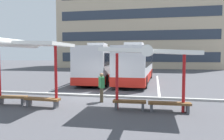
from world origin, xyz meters
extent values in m
plane|color=#47474C|center=(0.00, 0.00, 0.00)|extent=(160.00, 160.00, 0.00)
cube|color=#C6B293|center=(0.00, 34.39, 9.98)|extent=(31.84, 14.01, 19.95)
cube|color=#2D3847|center=(0.00, 27.35, 2.19)|extent=(29.29, 0.08, 1.76)
cube|color=#2D3847|center=(0.00, 27.35, 6.19)|extent=(29.29, 0.08, 1.76)
cube|color=#2D3847|center=(0.00, 27.35, 10.18)|extent=(29.29, 0.08, 1.76)
cube|color=silver|center=(-1.86, 8.32, 1.78)|extent=(3.30, 11.68, 3.01)
cube|color=red|center=(-1.86, 8.32, 0.58)|extent=(3.34, 11.72, 0.61)
cube|color=black|center=(-1.86, 8.32, 2.23)|extent=(3.26, 10.76, 1.00)
cube|color=black|center=(-2.26, 14.04, 2.14)|extent=(2.19, 0.23, 1.81)
cube|color=silver|center=(-1.76, 6.88, 3.46)|extent=(1.65, 2.30, 0.36)
cylinder|color=black|center=(-3.30, 12.40, 0.50)|extent=(0.37, 1.02, 1.00)
cylinder|color=black|center=(-1.01, 12.56, 0.50)|extent=(0.37, 1.02, 1.00)
cylinder|color=black|center=(-2.71, 4.09, 0.50)|extent=(0.37, 1.02, 1.00)
cylinder|color=black|center=(-0.42, 4.25, 0.50)|extent=(0.37, 1.02, 1.00)
cube|color=silver|center=(1.76, 7.69, 1.77)|extent=(2.87, 10.75, 2.99)
cube|color=red|center=(1.76, 7.69, 0.62)|extent=(2.92, 10.79, 0.70)
cube|color=black|center=(1.76, 7.69, 2.18)|extent=(2.88, 9.90, 1.07)
cube|color=black|center=(1.94, 12.99, 2.13)|extent=(2.21, 0.16, 1.80)
cube|color=silver|center=(1.71, 6.36, 3.45)|extent=(1.58, 2.25, 0.36)
cylinder|color=black|center=(0.73, 11.46, 0.50)|extent=(0.33, 1.01, 1.00)
cylinder|color=black|center=(3.04, 11.38, 0.50)|extent=(0.33, 1.01, 1.00)
cylinder|color=black|center=(0.48, 4.00, 0.50)|extent=(0.33, 1.01, 1.00)
cylinder|color=black|center=(2.79, 3.92, 0.50)|extent=(0.33, 1.01, 1.00)
cube|color=white|center=(-3.80, 7.06, 0.00)|extent=(0.16, 14.00, 0.01)
cube|color=white|center=(0.00, 7.06, 0.00)|extent=(0.16, 14.00, 0.01)
cube|color=white|center=(3.80, 7.06, 0.00)|extent=(0.16, 14.00, 0.01)
cylinder|color=red|center=(-1.24, -2.83, 1.53)|extent=(0.14, 0.14, 3.06)
cube|color=white|center=(-2.82, -2.83, 3.14)|extent=(4.17, 2.58, 0.29)
cylinder|color=white|center=(-2.82, -3.97, 3.11)|extent=(0.36, 4.17, 0.36)
cube|color=brown|center=(-3.72, -2.79, 0.40)|extent=(1.55, 0.59, 0.10)
cube|color=#4C4C51|center=(-4.33, -2.86, 0.17)|extent=(0.16, 0.35, 0.35)
cube|color=#4C4C51|center=(-3.12, -2.72, 0.17)|extent=(0.16, 0.35, 0.35)
cube|color=brown|center=(-1.92, -2.96, 0.40)|extent=(1.81, 0.50, 0.10)
cube|color=#4C4C51|center=(-2.67, -2.92, 0.17)|extent=(0.14, 0.34, 0.35)
cube|color=#4C4C51|center=(-1.18, -2.99, 0.17)|extent=(0.14, 0.34, 0.35)
cylinder|color=red|center=(1.74, -2.58, 1.32)|extent=(0.14, 0.14, 2.65)
cylinder|color=red|center=(4.76, -2.58, 1.32)|extent=(0.14, 0.14, 2.65)
cube|color=white|center=(3.25, -2.58, 2.73)|extent=(4.02, 3.03, 0.32)
cylinder|color=white|center=(3.25, -3.94, 2.70)|extent=(0.36, 4.02, 0.36)
cube|color=brown|center=(2.35, -2.64, 0.40)|extent=(1.56, 0.50, 0.10)
cube|color=#4C4C51|center=(1.73, -2.68, 0.17)|extent=(0.14, 0.34, 0.35)
cube|color=#4C4C51|center=(2.97, -2.61, 0.17)|extent=(0.14, 0.34, 0.35)
cube|color=brown|center=(4.15, -2.67, 0.40)|extent=(1.90, 0.51, 0.10)
cube|color=#4C4C51|center=(3.36, -2.71, 0.17)|extent=(0.14, 0.34, 0.35)
cube|color=#4C4C51|center=(4.94, -2.63, 0.17)|extent=(0.14, 0.34, 0.35)
cube|color=#ADADA8|center=(0.00, 0.10, 0.06)|extent=(44.00, 0.24, 0.12)
cylinder|color=brown|center=(0.71, -1.36, 0.39)|extent=(0.14, 0.14, 0.79)
cylinder|color=brown|center=(0.63, -1.22, 0.39)|extent=(0.14, 0.14, 0.79)
cube|color=#338C4C|center=(0.67, -1.29, 1.09)|extent=(0.42, 0.51, 0.59)
sphere|color=#936B4C|center=(0.67, -1.29, 1.49)|extent=(0.21, 0.21, 0.21)
camera|label=1|loc=(3.49, -12.38, 2.56)|focal=34.01mm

